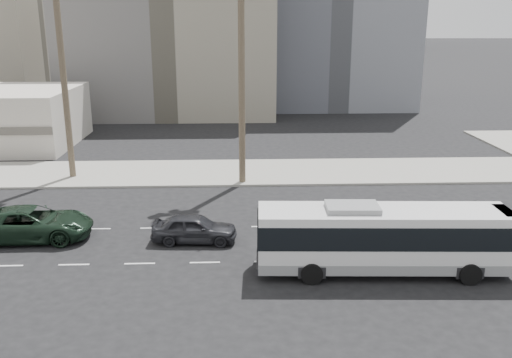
{
  "coord_description": "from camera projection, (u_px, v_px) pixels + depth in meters",
  "views": [
    {
      "loc": [
        -4.54,
        -23.22,
        10.74
      ],
      "look_at": [
        -3.47,
        4.0,
        2.86
      ],
      "focal_mm": 38.27,
      "sensor_mm": 36.0,
      "label": 1
    }
  ],
  "objects": [
    {
      "name": "ground",
      "position": [
        334.0,
        261.0,
        25.44
      ],
      "size": [
        700.0,
        700.0,
        0.0
      ],
      "primitive_type": "plane",
      "color": "black",
      "rests_on": "ground"
    },
    {
      "name": "sidewalk_north",
      "position": [
        297.0,
        171.0,
        40.3
      ],
      "size": [
        120.0,
        7.0,
        0.15
      ],
      "primitive_type": "cube",
      "color": "gray",
      "rests_on": "ground"
    },
    {
      "name": "midrise_beige_west",
      "position": [
        172.0,
        37.0,
        65.69
      ],
      "size": [
        24.0,
        18.0,
        18.0
      ],
      "primitive_type": "cube",
      "color": "slate",
      "rests_on": "ground"
    },
    {
      "name": "midrise_gray_center",
      "position": [
        328.0,
        4.0,
        72.05
      ],
      "size": [
        20.0,
        20.0,
        26.0
      ],
      "primitive_type": "cube",
      "color": "#5A5C66",
      "rests_on": "ground"
    },
    {
      "name": "city_bus",
      "position": [
        383.0,
        237.0,
        23.86
      ],
      "size": [
        11.09,
        2.95,
        3.16
      ],
      "rotation": [
        0.0,
        0.0,
        -0.04
      ],
      "color": "silver",
      "rests_on": "ground"
    },
    {
      "name": "car_a",
      "position": [
        194.0,
        228.0,
        27.45
      ],
      "size": [
        1.99,
        4.37,
        1.45
      ],
      "primitive_type": "imported",
      "rotation": [
        0.0,
        0.0,
        1.51
      ],
      "color": "#25262A",
      "rests_on": "ground"
    },
    {
      "name": "car_b",
      "position": [
        31.0,
        224.0,
        27.75
      ],
      "size": [
        3.01,
        6.18,
        1.69
      ],
      "primitive_type": "imported",
      "rotation": [
        0.0,
        0.0,
        1.6
      ],
      "color": "black",
      "rests_on": "ground"
    }
  ]
}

